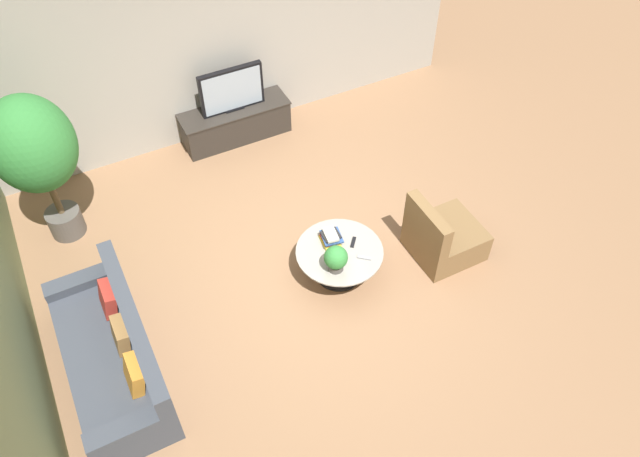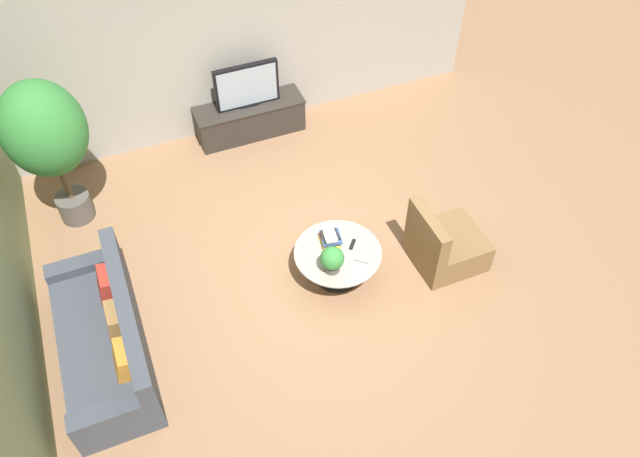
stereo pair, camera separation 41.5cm
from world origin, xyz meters
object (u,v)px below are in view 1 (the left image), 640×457
Objects in this scene: potted_plant_tabletop at (336,258)px; armchair_wicker at (443,237)px; coffee_table at (339,258)px; television at (232,90)px; potted_palm_tall at (34,149)px; media_console at (236,122)px; couch_by_wall at (114,355)px.

armchair_wicker is at bearing -2.76° from potted_plant_tabletop.
television is at bearing 92.36° from coffee_table.
potted_palm_tall reaches higher than armchair_wicker.
armchair_wicker reaches higher than media_console.
potted_palm_tall is at bearing 58.61° from armchair_wicker.
media_console is 1.72× the size of television.
coffee_table is at bearing 91.67° from couch_by_wall.
couch_by_wall is 2.51m from potted_palm_tall.
couch_by_wall is at bearing 177.07° from potted_plant_tabletop.
potted_plant_tabletop is at bearing -128.07° from coffee_table.
coffee_table is 3.07× the size of potted_plant_tabletop.
coffee_table is 0.40m from potted_plant_tabletop.
media_console is 0.57m from television.
couch_by_wall is at bearing -88.61° from potted_palm_tall.
media_console is at bearing 90.00° from television.
media_console is at bearing 139.68° from couch_by_wall.
potted_plant_tabletop is (-0.04, -3.16, -0.24)m from television.
television is (0.00, -0.00, 0.57)m from media_console.
armchair_wicker is (1.28, -0.28, -0.02)m from coffee_table.
armchair_wicker is (1.40, -3.23, -0.56)m from television.
media_console is 4.76× the size of potted_plant_tabletop.
armchair_wicker is (1.40, -3.23, 0.01)m from media_console.
potted_palm_tall is at bearing 141.60° from coffee_table.
media_console is at bearing 89.25° from potted_plant_tabletop.
television reaches higher than coffee_table.
potted_palm_tall is (-2.63, -0.77, 1.11)m from media_console.
potted_plant_tabletop reaches higher than media_console.
coffee_table is at bearing 77.74° from armchair_wicker.
television is 0.45× the size of potted_palm_tall.
media_console is 3.98m from couch_by_wall.
potted_plant_tabletop is (-0.16, -0.21, 0.30)m from coffee_table.
potted_plant_tabletop is (2.59, -2.39, -0.78)m from potted_palm_tall.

